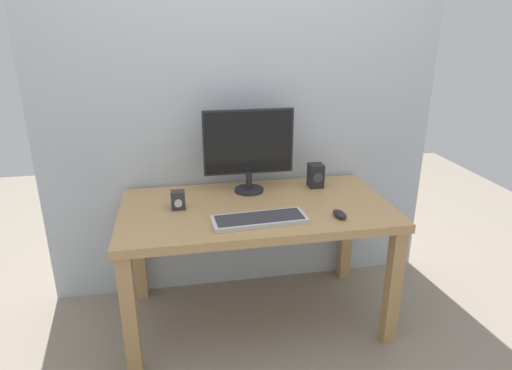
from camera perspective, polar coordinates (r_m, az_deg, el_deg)
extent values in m
plane|color=gray|center=(2.80, -0.01, -16.44)|extent=(6.00, 6.00, 0.00)
cube|color=#B2BCC6|center=(2.67, -1.78, 16.60)|extent=(2.44, 0.04, 3.00)
cube|color=tan|center=(2.44, -0.01, -3.16)|extent=(1.47, 0.78, 0.05)
cube|color=tan|center=(2.31, -15.91, -15.91)|extent=(0.07, 0.07, 0.68)
cube|color=tan|center=(2.54, 17.16, -12.40)|extent=(0.07, 0.07, 0.68)
cube|color=tan|center=(2.88, -14.89, -8.02)|extent=(0.07, 0.07, 0.68)
cube|color=tan|center=(3.07, 11.49, -5.88)|extent=(0.07, 0.07, 0.68)
cylinder|color=#232328|center=(2.63, -0.87, -0.63)|extent=(0.17, 0.17, 0.02)
cylinder|color=#232328|center=(2.61, -0.88, 0.62)|extent=(0.04, 0.04, 0.11)
cube|color=#232328|center=(2.55, -0.96, 5.56)|extent=(0.52, 0.02, 0.38)
cube|color=black|center=(2.54, -0.90, 5.48)|extent=(0.50, 0.01, 0.35)
cube|color=silver|center=(2.24, 0.44, -4.47)|extent=(0.49, 0.20, 0.02)
cube|color=#333338|center=(2.23, 0.44, -4.16)|extent=(0.45, 0.16, 0.00)
ellipsoid|color=#232328|center=(2.32, 10.68, -3.70)|extent=(0.07, 0.11, 0.04)
cube|color=#232328|center=(2.71, 7.67, 1.22)|extent=(0.08, 0.09, 0.14)
cylinder|color=#3F3F44|center=(2.66, 7.97, 0.90)|extent=(0.06, 0.00, 0.06)
cube|color=#333338|center=(2.41, -9.98, -1.89)|extent=(0.07, 0.06, 0.10)
cylinder|color=silver|center=(2.38, -9.95, -2.32)|extent=(0.04, 0.01, 0.04)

